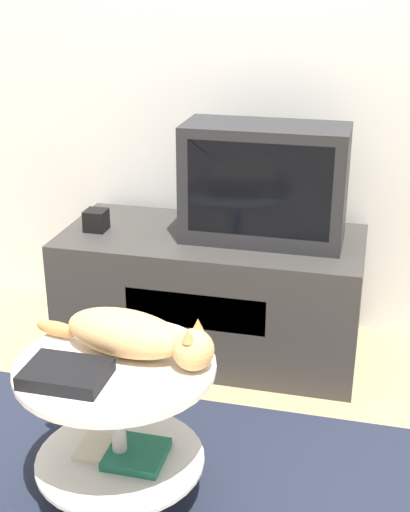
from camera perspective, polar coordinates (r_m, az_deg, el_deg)
ground_plane at (r=2.36m, az=-8.22°, el=-18.82°), size 12.00×12.00×0.00m
wall_back at (r=3.11m, az=0.29°, el=17.83°), size 8.00×0.05×2.60m
rug at (r=2.35m, az=-8.24°, el=-18.64°), size 2.09×1.17×0.02m
tv_stand at (r=3.00m, az=0.53°, el=-2.99°), size 1.23×0.57×0.52m
tv at (r=2.79m, az=4.77°, el=5.80°), size 0.63×0.28×0.46m
speaker at (r=2.97m, az=-8.70°, el=2.85°), size 0.09×0.09×0.09m
coffee_table at (r=2.15m, az=-6.93°, el=-12.50°), size 0.58×0.58×0.47m
dvd_box at (r=2.00m, az=-11.06°, el=-9.24°), size 0.23×0.17×0.04m
cat at (r=2.06m, az=-5.66°, el=-6.35°), size 0.58×0.22×0.14m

